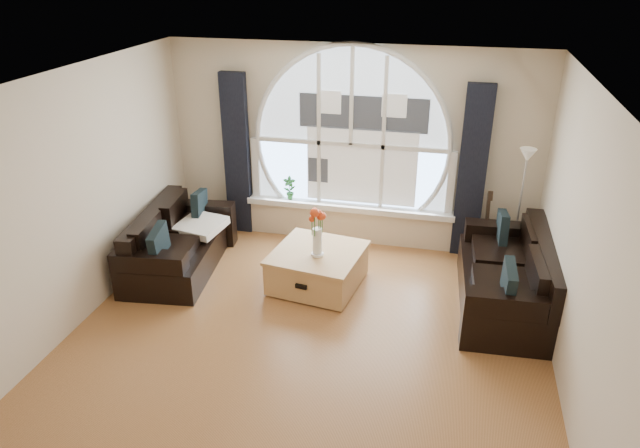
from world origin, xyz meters
The scene contains 20 objects.
ground centered at (0.00, 0.00, 0.00)m, with size 5.00×5.50×0.01m, color brown.
ceiling centered at (0.00, 0.00, 2.70)m, with size 5.00×5.50×0.01m, color silver.
wall_back centered at (0.00, 2.75, 1.35)m, with size 5.00×0.01×2.70m, color beige.
wall_left centered at (-2.50, 0.00, 1.35)m, with size 0.01×5.50×2.70m, color beige.
wall_right centered at (2.50, 0.00, 1.35)m, with size 0.01×5.50×2.70m, color beige.
attic_slope centered at (2.20, 0.00, 2.35)m, with size 0.92×5.50×0.72m, color silver.
arched_window centered at (0.00, 2.72, 1.62)m, with size 2.60×0.06×2.15m, color silver.
window_sill centered at (0.00, 2.65, 0.51)m, with size 2.90×0.22×0.08m, color white.
window_frame centered at (0.00, 2.69, 1.62)m, with size 2.76×0.08×2.15m, color white.
neighbor_house centered at (0.15, 2.71, 1.50)m, with size 1.70×0.02×1.50m, color silver.
curtain_left centered at (-1.60, 2.63, 1.15)m, with size 0.35×0.12×2.30m, color black.
curtain_right centered at (1.60, 2.63, 1.15)m, with size 0.35×0.12×2.30m, color black.
sofa_left centered at (-1.96, 1.37, 0.40)m, with size 0.88×1.75×0.78m, color black.
sofa_right centered at (2.06, 1.39, 0.40)m, with size 0.96×1.92×0.85m, color black.
coffee_chest centered at (-0.14, 1.36, 0.25)m, with size 1.03×1.03×0.50m, color tan.
throw_blanket centered at (-1.77, 1.64, 0.50)m, with size 0.55×0.55×0.10m, color silver.
vase_flowers centered at (-0.12, 1.26, 0.85)m, with size 0.24×0.24×0.70m, color white.
floor_lamp centered at (2.21, 2.38, 0.80)m, with size 0.24×0.24×1.60m, color #B2B2B2.
guitar centered at (1.83, 2.39, 0.53)m, with size 0.36×0.24×1.06m, color brown.
potted_plant centered at (-0.85, 2.65, 0.72)m, with size 0.18×0.12×0.33m, color #1E6023.
Camera 1 is at (1.30, -4.64, 3.72)m, focal length 32.55 mm.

